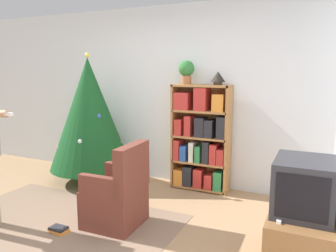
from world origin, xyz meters
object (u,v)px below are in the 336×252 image
at_px(bookshelf, 200,140).
at_px(armchair, 118,197).
at_px(television, 304,186).
at_px(potted_plant, 186,71).
at_px(table_lamp, 218,77).
at_px(christmas_tree, 89,114).

bearing_deg(bookshelf, armchair, -106.93).
relative_size(bookshelf, television, 2.57).
xyz_separation_m(potted_plant, table_lamp, (0.45, -0.00, -0.09)).
bearing_deg(bookshelf, christmas_tree, -167.08).
xyz_separation_m(bookshelf, armchair, (-0.44, -1.43, -0.39)).
bearing_deg(armchair, bookshelf, 161.37).
distance_m(christmas_tree, potted_plant, 1.58).
bearing_deg(television, table_lamp, 130.37).
bearing_deg(potted_plant, television, -40.36).
relative_size(potted_plant, table_lamp, 1.64).
xyz_separation_m(bookshelf, television, (1.41, -1.38, -0.01)).
distance_m(christmas_tree, table_lamp, 1.96).
bearing_deg(potted_plant, bookshelf, -1.15).
distance_m(bookshelf, table_lamp, 0.90).
height_order(christmas_tree, armchair, christmas_tree).
bearing_deg(christmas_tree, table_lamp, 11.49).
height_order(bookshelf, christmas_tree, christmas_tree).
height_order(television, table_lamp, table_lamp).
distance_m(television, armchair, 1.88).
height_order(television, christmas_tree, christmas_tree).
height_order(christmas_tree, table_lamp, christmas_tree).
bearing_deg(christmas_tree, bookshelf, 12.92).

